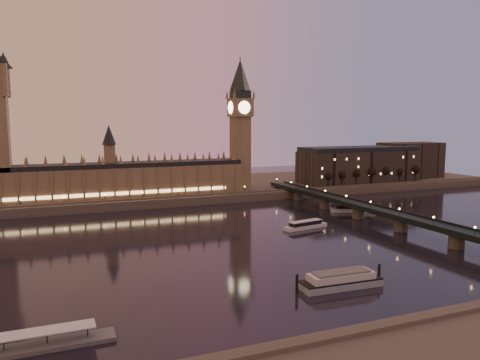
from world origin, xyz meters
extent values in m
plane|color=black|center=(0.00, 0.00, 0.00)|extent=(700.00, 700.00, 0.00)
cube|color=#423D35|center=(30.00, 165.00, 3.00)|extent=(560.00, 130.00, 6.00)
cube|color=brown|center=(-40.00, 121.00, 17.00)|extent=(180.00, 26.00, 22.00)
cube|color=black|center=(-40.00, 121.00, 29.60)|extent=(180.00, 22.00, 3.20)
cube|color=#FFCC7F|center=(-40.00, 107.50, 11.00)|extent=(153.00, 0.25, 2.20)
cube|color=brown|center=(54.00, 121.00, 35.00)|extent=(13.00, 13.00, 58.00)
cube|color=brown|center=(54.00, 121.00, 71.00)|extent=(16.00, 16.00, 14.00)
cylinder|color=#FFEAA5|center=(54.00, 112.82, 71.00)|extent=(9.60, 0.35, 9.60)
cylinder|color=#FFEAA5|center=(45.82, 121.00, 71.00)|extent=(0.35, 9.60, 9.60)
cube|color=black|center=(54.00, 121.00, 81.00)|extent=(13.00, 13.00, 6.00)
cone|color=black|center=(54.00, 121.00, 96.00)|extent=(17.68, 17.68, 24.00)
sphere|color=gold|center=(54.00, 121.00, 109.00)|extent=(2.00, 2.00, 2.00)
cube|color=black|center=(92.00, 0.00, 8.00)|extent=(13.00, 260.00, 2.00)
cube|color=black|center=(85.70, 0.00, 9.50)|extent=(0.60, 260.00, 1.00)
cube|color=black|center=(98.30, 0.00, 9.50)|extent=(0.60, 260.00, 1.00)
cube|color=black|center=(172.00, 127.00, 20.00)|extent=(110.00, 36.00, 28.00)
cube|color=black|center=(172.00, 127.00, 36.00)|extent=(108.00, 34.00, 4.00)
cube|color=black|center=(242.00, 139.00, 23.00)|extent=(60.00, 30.00, 34.00)
cylinder|color=black|center=(126.59, 109.00, 11.08)|extent=(0.70, 0.70, 10.17)
sphere|color=black|center=(126.59, 109.00, 16.39)|extent=(6.78, 6.78, 6.78)
cylinder|color=black|center=(142.14, 109.00, 11.08)|extent=(0.70, 0.70, 10.17)
sphere|color=black|center=(142.14, 109.00, 16.39)|extent=(6.78, 6.78, 6.78)
cylinder|color=black|center=(157.70, 109.00, 11.08)|extent=(0.70, 0.70, 10.17)
sphere|color=black|center=(157.70, 109.00, 16.39)|extent=(6.78, 6.78, 6.78)
cylinder|color=black|center=(173.25, 109.00, 11.08)|extent=(0.70, 0.70, 10.17)
sphere|color=black|center=(173.25, 109.00, 16.39)|extent=(6.78, 6.78, 6.78)
cylinder|color=black|center=(188.81, 109.00, 11.08)|extent=(0.70, 0.70, 10.17)
sphere|color=black|center=(188.81, 109.00, 16.39)|extent=(6.78, 6.78, 6.78)
cylinder|color=black|center=(204.37, 109.00, 11.08)|extent=(0.70, 0.70, 10.17)
sphere|color=black|center=(204.37, 109.00, 16.39)|extent=(6.78, 6.78, 6.78)
cylinder|color=black|center=(219.92, 109.00, 11.08)|extent=(0.70, 0.70, 10.17)
sphere|color=black|center=(219.92, 109.00, 16.39)|extent=(6.78, 6.78, 6.78)
cube|color=silver|center=(46.69, 7.08, 1.01)|extent=(28.30, 10.96, 2.03)
cube|color=black|center=(46.69, 7.08, 3.04)|extent=(21.03, 8.58, 2.03)
cube|color=silver|center=(46.69, 7.08, 4.24)|extent=(21.62, 8.92, 0.37)
cube|color=silver|center=(101.24, 37.56, 1.23)|extent=(29.38, 18.49, 2.45)
cube|color=black|center=(101.24, 37.56, 3.68)|extent=(21.98, 14.21, 2.45)
cube|color=silver|center=(101.24, 37.56, 5.12)|extent=(22.62, 14.71, 0.45)
cube|color=#8697AB|center=(9.74, -80.92, 1.25)|extent=(31.20, 9.97, 2.51)
cube|color=black|center=(9.74, -80.92, 2.75)|extent=(31.20, 9.97, 0.48)
cube|color=silver|center=(9.74, -80.92, 4.24)|extent=(25.38, 8.77, 2.51)
cube|color=#595B5E|center=(9.74, -80.92, 5.83)|extent=(21.48, 7.64, 0.68)
cylinder|color=black|center=(-7.60, -79.19, 3.28)|extent=(1.06, 1.06, 6.56)
cylinder|color=black|center=(27.09, -80.65, 3.28)|extent=(1.06, 1.06, 6.56)
cube|color=#595B5E|center=(-93.61, -89.27, 0.62)|extent=(43.52, 7.25, 1.24)
cube|color=silver|center=(-94.64, -89.27, 4.71)|extent=(35.23, 6.22, 0.31)
camera|label=1|loc=(-87.35, -218.62, 59.95)|focal=35.00mm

